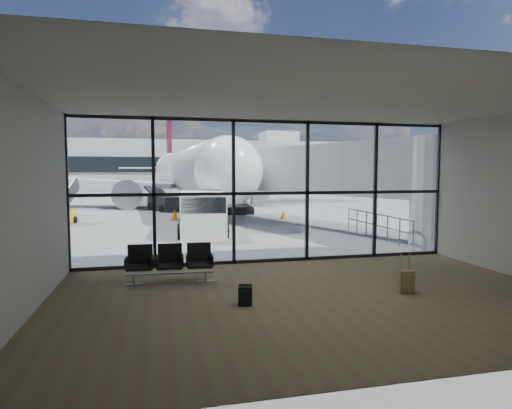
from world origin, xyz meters
name	(u,v)px	position (x,y,z in m)	size (l,w,h in m)	color
ground	(187,195)	(0.00, 40.00, 0.00)	(220.00, 220.00, 0.00)	slate
lounge_shell	(332,183)	(0.00, -4.80, 2.65)	(12.02, 8.01, 4.51)	brown
glass_curtain_wall	(271,192)	(0.00, 0.00, 2.25)	(12.10, 0.12, 4.50)	white
jet_bridge	(329,174)	(4.90, 7.07, 2.76)	(8.00, 16.50, 4.33)	#AAADB0
apron_railing	(376,222)	(5.60, 3.50, 0.72)	(0.06, 5.46, 1.11)	gray
far_terminal	(174,164)	(-0.59, 61.97, 4.21)	(80.00, 12.20, 11.00)	silver
tree_3	(24,162)	(-27.00, 72.00, 4.63)	(4.95, 4.95, 7.12)	#382619
tree_4	(59,159)	(-21.00, 72.00, 5.25)	(5.61, 5.61, 8.07)	#382619
tree_5	(94,156)	(-15.00, 72.00, 5.88)	(6.27, 6.27, 9.03)	#382619
seating_row	(170,261)	(-3.21, -1.79, 0.55)	(2.23, 0.71, 0.99)	gray
backpack	(245,296)	(-1.69, -4.19, 0.22)	(0.33, 0.32, 0.45)	black
suitcase	(406,281)	(2.21, -4.14, 0.29)	(0.39, 0.31, 0.96)	olive
airliner	(187,172)	(-0.93, 25.24, 2.89)	(31.73, 36.80, 9.48)	white
service_van	(202,213)	(-1.51, 6.54, 1.00)	(2.42, 4.58, 1.94)	white
belt_loader	(164,202)	(-3.05, 19.39, 0.61)	(2.82, 4.12, 1.81)	black
mobile_stairs	(55,216)	(-8.94, 11.89, 0.50)	(2.06, 3.19, 2.07)	gold
traffic_cone_a	(175,215)	(-2.52, 12.66, 0.32)	(0.47, 0.47, 0.68)	orange
traffic_cone_b	(284,214)	(4.00, 11.93, 0.27)	(0.40, 0.40, 0.57)	orange
traffic_cone_c	(207,212)	(-0.44, 14.09, 0.30)	(0.45, 0.45, 0.64)	#F24B0C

